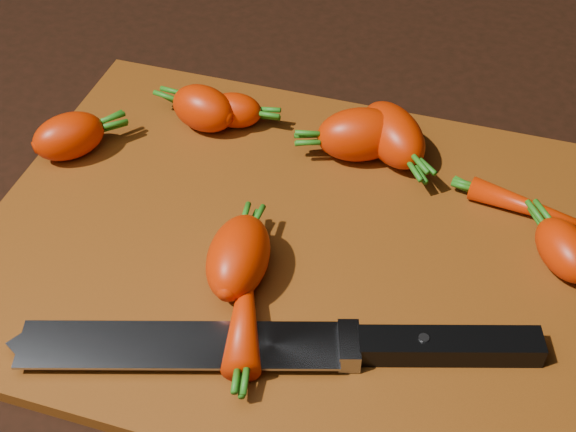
% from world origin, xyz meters
% --- Properties ---
extents(ground, '(2.00, 2.00, 0.01)m').
position_xyz_m(ground, '(0.00, 0.00, -0.01)').
color(ground, black).
extents(cutting_board, '(0.50, 0.40, 0.01)m').
position_xyz_m(cutting_board, '(0.00, 0.00, 0.01)').
color(cutting_board, brown).
rests_on(cutting_board, ground).
extents(carrot_0, '(0.08, 0.08, 0.04)m').
position_xyz_m(carrot_0, '(-0.22, 0.05, 0.03)').
color(carrot_0, red).
rests_on(carrot_0, cutting_board).
extents(carrot_1, '(0.07, 0.06, 0.04)m').
position_xyz_m(carrot_1, '(-0.12, 0.12, 0.03)').
color(carrot_1, red).
rests_on(carrot_1, cutting_board).
extents(carrot_2, '(0.09, 0.09, 0.05)m').
position_xyz_m(carrot_2, '(0.06, 0.13, 0.04)').
color(carrot_2, red).
rests_on(carrot_2, cutting_board).
extents(carrot_3, '(0.06, 0.09, 0.05)m').
position_xyz_m(carrot_3, '(-0.02, -0.05, 0.04)').
color(carrot_3, red).
rests_on(carrot_3, cutting_board).
extents(carrot_4, '(0.09, 0.08, 0.05)m').
position_xyz_m(carrot_4, '(0.03, 0.12, 0.04)').
color(carrot_4, red).
rests_on(carrot_4, cutting_board).
extents(carrot_5, '(0.06, 0.04, 0.03)m').
position_xyz_m(carrot_5, '(-0.09, 0.13, 0.03)').
color(carrot_5, red).
rests_on(carrot_5, cutting_board).
extents(carrot_6, '(0.07, 0.07, 0.04)m').
position_xyz_m(carrot_6, '(0.22, 0.04, 0.03)').
color(carrot_6, red).
rests_on(carrot_6, cutting_board).
extents(carrot_7, '(0.12, 0.04, 0.02)m').
position_xyz_m(carrot_7, '(0.20, 0.09, 0.02)').
color(carrot_7, red).
rests_on(carrot_7, cutting_board).
extents(carrot_8, '(0.06, 0.11, 0.03)m').
position_xyz_m(carrot_8, '(-0.00, -0.09, 0.03)').
color(carrot_8, red).
rests_on(carrot_8, cutting_board).
extents(knife, '(0.37, 0.14, 0.02)m').
position_xyz_m(knife, '(-0.02, -0.12, 0.02)').
color(knife, gray).
rests_on(knife, cutting_board).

